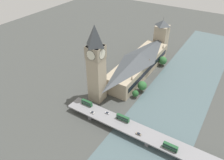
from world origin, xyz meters
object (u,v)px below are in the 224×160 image
at_px(parliament_hall, 139,63).
at_px(double_decker_bus_rear, 87,103).
at_px(double_decker_bus_lead, 123,118).
at_px(car_northbound_lead, 92,112).
at_px(road_bridge, 150,137).
at_px(car_northbound_tail, 107,113).
at_px(victoria_tower, 161,36).
at_px(clock_tower, 96,63).
at_px(double_decker_bus_mid, 170,147).
at_px(car_southbound_lead, 138,134).

relative_size(parliament_hall, double_decker_bus_rear, 9.81).
xyz_separation_m(double_decker_bus_lead, car_northbound_lead, (27.32, 6.84, -1.96)).
bearing_deg(road_bridge, double_decker_bus_lead, -7.71).
relative_size(double_decker_bus_rear, car_northbound_tail, 2.69).
distance_m(parliament_hall, car_northbound_tail, 85.64).
distance_m(victoria_tower, car_northbound_lead, 159.04).
relative_size(clock_tower, double_decker_bus_lead, 6.48).
bearing_deg(double_decker_bus_lead, car_northbound_tail, 1.20).
distance_m(clock_tower, victoria_tower, 134.63).
bearing_deg(double_decker_bus_rear, double_decker_bus_lead, -179.24).
relative_size(victoria_tower, double_decker_bus_mid, 4.29).
xyz_separation_m(road_bridge, double_decker_bus_lead, (27.15, -3.67, 3.78)).
relative_size(road_bridge, car_northbound_lead, 40.01).
xyz_separation_m(parliament_hall, road_bridge, (-54.43, 88.01, -7.69)).
bearing_deg(double_decker_bus_lead, double_decker_bus_rear, 0.76).
bearing_deg(car_northbound_lead, double_decker_bus_rear, -30.54).
relative_size(victoria_tower, double_decker_bus_lead, 4.06).
distance_m(victoria_tower, car_northbound_tail, 153.00).
bearing_deg(clock_tower, double_decker_bus_lead, 154.79).
relative_size(victoria_tower, road_bridge, 0.30).
distance_m(clock_tower, car_southbound_lead, 72.49).
height_order(parliament_hall, clock_tower, clock_tower).
distance_m(parliament_hall, victoria_tower, 67.79).
xyz_separation_m(victoria_tower, car_northbound_tail, (-11.48, 151.78, -15.48)).
distance_m(clock_tower, car_northbound_lead, 44.58).
distance_m(victoria_tower, double_decker_bus_mid, 174.93).
height_order(road_bridge, double_decker_bus_mid, double_decker_bus_mid).
distance_m(clock_tower, double_decker_bus_mid, 94.11).
relative_size(clock_tower, car_northbound_lead, 19.47).
relative_size(double_decker_bus_lead, double_decker_bus_mid, 1.06).
relative_size(car_northbound_tail, car_southbound_lead, 0.89).
height_order(victoria_tower, car_southbound_lead, victoria_tower).
bearing_deg(road_bridge, parliament_hall, -58.26).
xyz_separation_m(car_northbound_lead, car_southbound_lead, (-45.87, 0.35, -0.01)).
xyz_separation_m(victoria_tower, car_southbound_lead, (-45.88, 158.64, -15.41)).
bearing_deg(car_northbound_lead, parliament_hall, -90.02).
distance_m(double_decker_bus_lead, double_decker_bus_mid, 45.24).
xyz_separation_m(double_decker_bus_rear, car_northbound_tail, (-22.20, -0.17, -2.02)).
bearing_deg(car_northbound_tail, double_decker_bus_mid, 173.30).
height_order(victoria_tower, double_decker_bus_lead, victoria_tower).
bearing_deg(car_southbound_lead, parliament_hall, -63.40).
bearing_deg(double_decker_bus_lead, road_bridge, 172.29).
xyz_separation_m(road_bridge, double_decker_bus_rear, (65.21, -3.17, 3.76)).
height_order(clock_tower, double_decker_bus_mid, clock_tower).
relative_size(double_decker_bus_lead, car_northbound_tail, 2.87).
height_order(clock_tower, car_southbound_lead, clock_tower).
relative_size(parliament_hall, double_decker_bus_lead, 9.22).
bearing_deg(double_decker_bus_lead, car_northbound_lead, 14.06).
xyz_separation_m(double_decker_bus_rear, car_northbound_lead, (-10.74, 6.33, -1.94)).
bearing_deg(car_northbound_tail, car_southbound_lead, 168.72).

